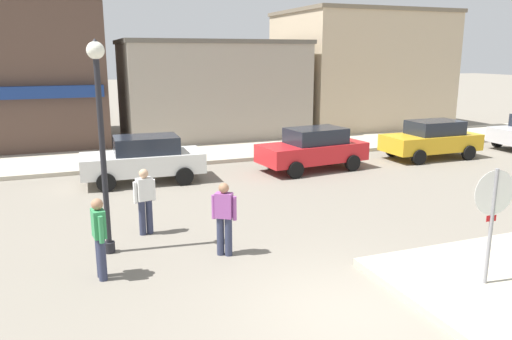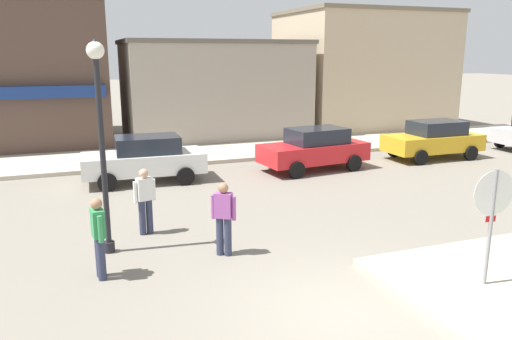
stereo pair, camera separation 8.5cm
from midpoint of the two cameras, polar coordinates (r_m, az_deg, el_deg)
The scene contains 13 objects.
ground_plane at distance 8.81m, azimuth 11.37°, elevation -15.93°, with size 160.00×160.00×0.00m, color gray.
kerb_far at distance 21.31m, azimuth -8.68°, elevation 1.75°, with size 80.00×4.00×0.15m, color #B7AD99.
stop_sign at distance 9.79m, azimuth 25.57°, elevation -4.37°, with size 0.82×0.11×2.30m.
lamp_post at distance 10.80m, azimuth -17.18°, elevation 5.74°, with size 0.36×0.36×4.54m.
parked_car_nearest at distance 17.14m, azimuth -12.46°, elevation 1.30°, with size 4.06×1.99×1.56m.
parked_car_second at distance 18.64m, azimuth 6.80°, elevation 2.47°, with size 4.17×2.22×1.56m.
parked_car_third at distance 21.80m, azimuth 19.74°, elevation 3.34°, with size 4.01×1.89×1.56m.
pedestrian_crossing_near at distance 10.01m, azimuth -17.29°, elevation -7.18°, with size 0.26×0.56×1.61m.
pedestrian_crossing_far at distance 12.16m, azimuth -12.38°, elevation -3.28°, with size 0.56×0.30×1.61m.
pedestrian_kerb_side at distance 10.66m, azimuth -3.49°, elevation -5.34°, with size 0.51×0.38×1.61m.
building_corner_shop at distance 26.79m, azimuth -25.93°, elevation 10.13°, with size 8.44×8.91×6.83m.
building_storefront_left_near at distance 25.62m, azimuth -4.68°, elevation 9.12°, with size 8.99×5.19×4.88m.
building_storefront_left_mid at distance 30.24m, azimuth 12.09°, elevation 11.11°, with size 8.79×6.88×6.58m.
Camera 2 is at (-4.16, -6.49, 4.25)m, focal length 35.00 mm.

